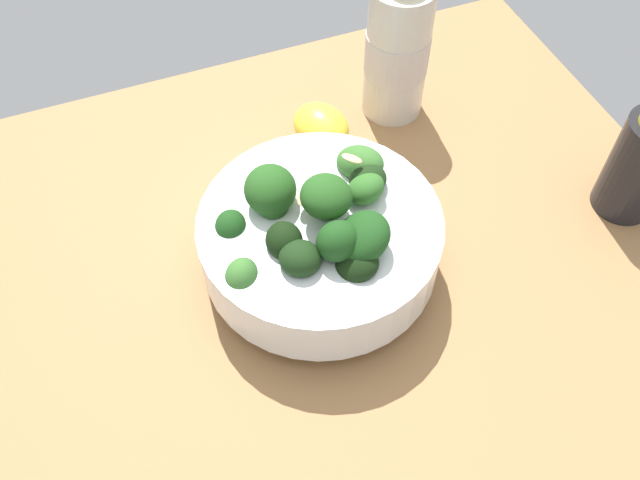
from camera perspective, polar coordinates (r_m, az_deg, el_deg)
name	(u,v)px	position (r cm, az deg, el deg)	size (l,w,h in cm)	color
ground_plane	(364,290)	(61.73, 3.68, -4.18)	(64.96, 64.96, 3.65)	#996D42
bowl_of_broccoli	(320,235)	(56.94, 0.01, 0.39)	(20.25, 20.25, 11.16)	white
lemon_wedge	(321,127)	(69.19, 0.09, 9.43)	(6.27, 4.85, 4.21)	yellow
bottle_tall	(397,50)	(70.07, 6.46, 15.50)	(6.42, 6.42, 16.16)	beige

